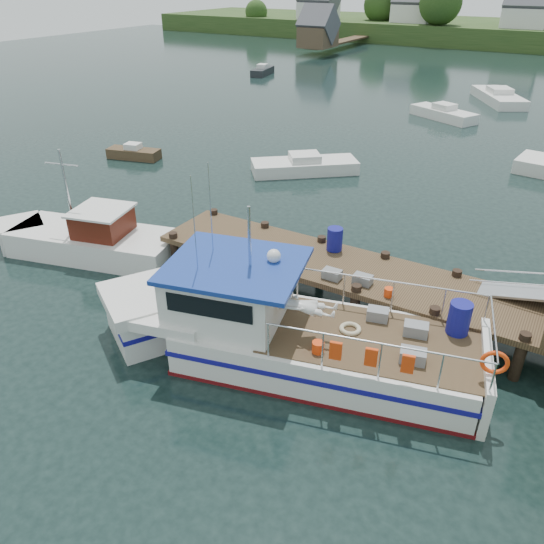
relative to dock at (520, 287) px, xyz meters
The scene contains 9 objects.
ground_plane 6.89m from the dock, behind, with size 160.00×160.00×0.00m, color black.
dock is the anchor object (origin of this frame).
lobster_boat 7.17m from the dock, 145.63° to the right, with size 12.01×5.86×5.78m.
work_boat 16.24m from the dock, behind, with size 8.32×4.23×4.37m.
moored_rowboat 24.98m from the dock, 160.36° to the left, with size 3.45×1.91×0.95m.
moored_a 17.52m from the dock, 138.70° to the left, with size 5.97×5.42×1.11m.
moored_b 30.04m from the dock, 108.71° to the left, with size 5.69×4.07×1.20m.
moored_d 37.79m from the dock, 100.82° to the left, with size 5.95×7.71×1.27m.
moored_e 50.37m from the dock, 130.32° to the left, with size 2.23×4.35×1.15m.
Camera 1 is at (7.04, -14.97, 10.26)m, focal length 35.00 mm.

